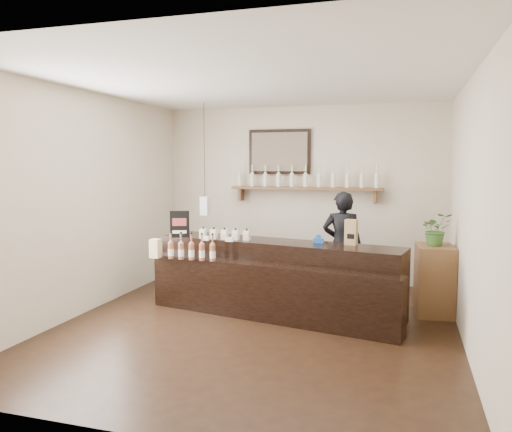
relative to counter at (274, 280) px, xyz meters
The scene contains 10 objects.
ground 0.72m from the counter, 95.37° to the right, with size 5.00×5.00×0.00m, color black.
room_shell 1.41m from the counter, 95.37° to the right, with size 5.00×5.00×5.00m.
back_wall_decor 2.24m from the counter, 96.62° to the left, with size 2.66×0.96×1.69m.
counter is the anchor object (origin of this frame).
promo_sign 1.47m from the counter, behind, with size 0.25×0.12×0.36m.
paper_bag 1.14m from the counter, ahead, with size 0.16×0.13×0.31m.
tape_dispenser 0.76m from the counter, 12.06° to the left, with size 0.13×0.05×0.11m.
side_cabinet 2.02m from the counter, 15.18° to the left, with size 0.49×0.64×0.87m.
potted_plant 2.12m from the counter, 15.18° to the left, with size 0.37×0.32×0.41m, color #376428.
shopkeeper 1.29m from the counter, 52.77° to the left, with size 0.62×0.41×1.70m, color black.
Camera 1 is at (1.62, -5.42, 1.89)m, focal length 35.00 mm.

